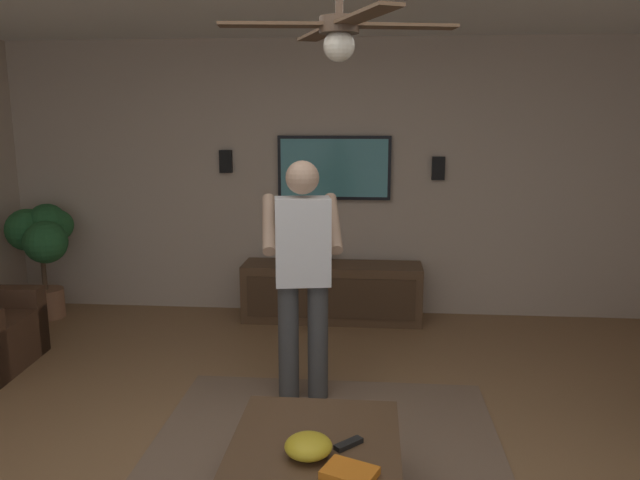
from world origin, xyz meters
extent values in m
cube|color=#BCA893|center=(3.13, 0.00, 1.33)|extent=(0.10, 6.64, 2.66)
cube|color=#513823|center=(-0.25, -0.14, 0.35)|extent=(1.00, 0.80, 0.10)
cylinder|color=#513823|center=(0.17, -0.46, 0.15)|extent=(0.07, 0.07, 0.30)
cylinder|color=#513823|center=(0.17, 0.18, 0.15)|extent=(0.07, 0.07, 0.30)
cube|color=#513823|center=(2.80, -0.01, 0.28)|extent=(0.44, 1.70, 0.55)
cube|color=#412C1C|center=(2.58, -0.01, 0.28)|extent=(0.01, 1.56, 0.39)
cube|color=black|center=(3.04, -0.01, 1.45)|extent=(0.05, 1.09, 0.61)
cube|color=teal|center=(3.02, -0.01, 1.45)|extent=(0.01, 1.03, 0.55)
cylinder|color=#3F3F3F|center=(1.09, -0.03, 0.41)|extent=(0.14, 0.14, 0.82)
cylinder|color=#3F3F3F|center=(1.06, 0.16, 0.41)|extent=(0.14, 0.14, 0.82)
cube|color=white|center=(1.08, 0.07, 1.11)|extent=(0.28, 0.39, 0.58)
sphere|color=tan|center=(1.08, 0.07, 1.53)|extent=(0.22, 0.22, 0.22)
cylinder|color=tan|center=(1.29, -0.12, 1.20)|extent=(0.49, 0.17, 0.37)
cylinder|color=tan|center=(1.22, 0.31, 1.20)|extent=(0.49, 0.17, 0.37)
cube|color=white|center=(1.45, 0.13, 1.10)|extent=(0.05, 0.06, 0.16)
cylinder|color=#9E6B4C|center=(2.63, 2.77, 0.14)|extent=(0.33, 0.33, 0.28)
cylinder|color=brown|center=(2.63, 2.77, 0.51)|extent=(0.05, 0.05, 0.46)
sphere|color=#235B2D|center=(2.78, 2.67, 0.89)|extent=(0.31, 0.31, 0.31)
sphere|color=#235B2D|center=(2.51, 2.66, 0.78)|extent=(0.40, 0.40, 0.40)
sphere|color=#235B2D|center=(2.65, 2.91, 0.86)|extent=(0.41, 0.41, 0.41)
sphere|color=#235B2D|center=(2.62, 2.71, 0.79)|extent=(0.28, 0.28, 0.28)
sphere|color=#235B2D|center=(2.71, 2.73, 0.93)|extent=(0.37, 0.37, 0.37)
ellipsoid|color=gold|center=(-0.33, -0.12, 0.45)|extent=(0.22, 0.22, 0.10)
cube|color=white|center=(-0.47, -0.29, 0.41)|extent=(0.15, 0.05, 0.02)
cube|color=black|center=(-0.23, -0.30, 0.41)|extent=(0.14, 0.14, 0.02)
cube|color=orange|center=(-0.48, -0.31, 0.42)|extent=(0.23, 0.26, 0.04)
sphere|color=orange|center=(2.79, 0.11, 0.66)|extent=(0.22, 0.22, 0.22)
cube|color=black|center=(3.05, -1.01, 1.45)|extent=(0.06, 0.12, 0.22)
cube|color=black|center=(3.05, 1.05, 1.50)|extent=(0.06, 0.12, 0.22)
cylinder|color=#4C3828|center=(0.35, -0.21, 2.36)|extent=(0.20, 0.20, 0.08)
sphere|color=silver|center=(0.35, -0.21, 2.26)|extent=(0.16, 0.16, 0.16)
cube|color=brown|center=(0.64, -0.09, 2.36)|extent=(0.56, 0.32, 0.02)
cube|color=brown|center=(0.31, 0.11, 2.36)|extent=(0.19, 0.57, 0.02)
cube|color=brown|center=(0.06, -0.34, 2.36)|extent=(0.56, 0.34, 0.02)
cube|color=brown|center=(0.41, -0.52, 2.36)|extent=(0.23, 0.57, 0.02)
camera|label=1|loc=(-2.83, -0.39, 1.89)|focal=34.24mm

